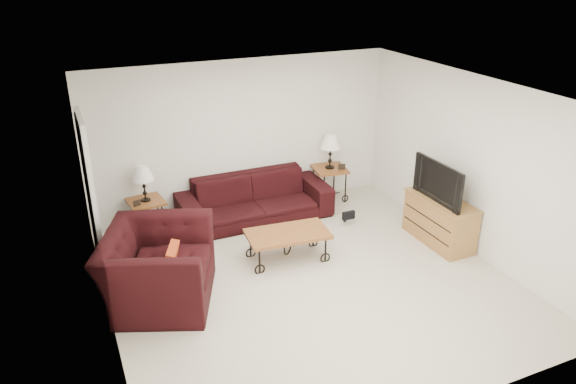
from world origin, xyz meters
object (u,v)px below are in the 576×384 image
object	(u,v)px
lamp_left	(144,183)
television	(443,181)
tv_stand	(440,221)
side_table_right	(329,184)
coffee_table	(288,246)
backpack	(345,210)
lamp_right	(330,151)
armchair	(158,267)
sofa	(255,199)
side_table_left	(148,217)

from	to	relation	value
lamp_left	television	xyz separation A→B (m)	(3.89, -2.00, 0.14)
tv_stand	television	world-z (taller)	television
side_table_right	tv_stand	world-z (taller)	tv_stand
coffee_table	tv_stand	size ratio (longest dim) A/B	0.99
lamp_left	backpack	xyz separation A→B (m)	(2.95, -0.88, -0.63)
lamp_right	armchair	size ratio (longest dim) A/B	0.42
lamp_right	backpack	world-z (taller)	lamp_right
sofa	lamp_right	distance (m)	1.56
side_table_right	tv_stand	xyz separation A→B (m)	(0.79, -2.00, 0.04)
lamp_right	television	distance (m)	2.14
sofa	lamp_left	xyz separation A→B (m)	(-1.68, 0.18, 0.48)
lamp_right	television	world-z (taller)	television
side_table_right	side_table_left	bearing A→B (deg)	180.00
tv_stand	coffee_table	bearing A→B (deg)	169.23
coffee_table	lamp_right	bearing A→B (deg)	46.70
armchair	television	distance (m)	4.12
side_table_left	armchair	world-z (taller)	armchair
sofa	backpack	bearing A→B (deg)	-28.70
lamp_right	backpack	size ratio (longest dim) A/B	1.46
television	backpack	bearing A→B (deg)	-140.17
backpack	lamp_right	bearing A→B (deg)	82.30
side_table_right	backpack	distance (m)	0.90
sofa	television	world-z (taller)	television
lamp_left	television	world-z (taller)	television
coffee_table	side_table_right	bearing A→B (deg)	46.70
coffee_table	armchair	bearing A→B (deg)	-172.19
television	sofa	bearing A→B (deg)	-129.46
tv_stand	television	distance (m)	0.64
side_table_left	lamp_right	world-z (taller)	lamp_right
backpack	tv_stand	bearing A→B (deg)	-46.28
side_table_left	television	world-z (taller)	television
lamp_left	tv_stand	world-z (taller)	lamp_left
sofa	side_table_right	bearing A→B (deg)	7.09
lamp_left	sofa	bearing A→B (deg)	-6.13
backpack	sofa	bearing A→B (deg)	154.59
sofa	lamp_left	size ratio (longest dim) A/B	4.35
television	tv_stand	bearing A→B (deg)	90.00
lamp_right	television	xyz separation A→B (m)	(0.77, -2.00, 0.08)
armchair	backpack	distance (m)	3.30
side_table_left	backpack	size ratio (longest dim) A/B	1.36
lamp_left	armchair	size ratio (longest dim) A/B	0.39
lamp_right	coffee_table	size ratio (longest dim) A/B	0.53
sofa	armchair	distance (m)	2.49
sofa	side_table_right	xyz separation A→B (m)	(1.45, 0.18, -0.06)
side_table_left	coffee_table	size ratio (longest dim) A/B	0.49
side_table_left	backpack	bearing A→B (deg)	-16.57
armchair	backpack	size ratio (longest dim) A/B	3.45
lamp_right	tv_stand	world-z (taller)	lamp_right
lamp_left	coffee_table	distance (m)	2.36
lamp_left	backpack	distance (m)	3.14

